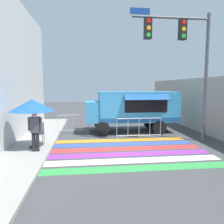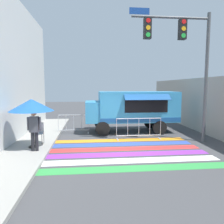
{
  "view_description": "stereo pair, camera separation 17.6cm",
  "coord_description": "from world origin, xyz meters",
  "px_view_note": "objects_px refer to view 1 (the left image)",
  "views": [
    {
      "loc": [
        -1.69,
        -9.43,
        2.64
      ],
      "look_at": [
        -0.31,
        2.11,
        1.3
      ],
      "focal_mm": 35.0,
      "sensor_mm": 36.0,
      "label": 1
    },
    {
      "loc": [
        -1.52,
        -9.45,
        2.64
      ],
      "look_at": [
        -0.31,
        2.11,
        1.3
      ],
      "focal_mm": 35.0,
      "sensor_mm": 36.0,
      "label": 2
    }
  ],
  "objects_px": {
    "folding_chair": "(39,131)",
    "vendor_person": "(35,128)",
    "patio_umbrella": "(32,105)",
    "barricade_front": "(139,129)",
    "food_truck": "(130,108)",
    "traffic_signal_pole": "(183,49)",
    "barricade_side": "(73,124)"
  },
  "relations": [
    {
      "from": "folding_chair",
      "to": "barricade_front",
      "type": "bearing_deg",
      "value": 1.88
    },
    {
      "from": "barricade_front",
      "to": "food_truck",
      "type": "bearing_deg",
      "value": 91.78
    },
    {
      "from": "vendor_person",
      "to": "barricade_side",
      "type": "bearing_deg",
      "value": 65.76
    },
    {
      "from": "traffic_signal_pole",
      "to": "patio_umbrella",
      "type": "distance_m",
      "value": 7.13
    },
    {
      "from": "food_truck",
      "to": "barricade_side",
      "type": "height_order",
      "value": "food_truck"
    },
    {
      "from": "barricade_front",
      "to": "patio_umbrella",
      "type": "bearing_deg",
      "value": -163.3
    },
    {
      "from": "food_truck",
      "to": "barricade_front",
      "type": "bearing_deg",
      "value": -88.22
    },
    {
      "from": "food_truck",
      "to": "traffic_signal_pole",
      "type": "height_order",
      "value": "traffic_signal_pole"
    },
    {
      "from": "folding_chair",
      "to": "vendor_person",
      "type": "distance_m",
      "value": 1.11
    },
    {
      "from": "food_truck",
      "to": "patio_umbrella",
      "type": "height_order",
      "value": "food_truck"
    },
    {
      "from": "food_truck",
      "to": "vendor_person",
      "type": "xyz_separation_m",
      "value": [
        -4.57,
        -3.88,
        -0.4
      ]
    },
    {
      "from": "patio_umbrella",
      "to": "barricade_front",
      "type": "distance_m",
      "value": 5.22
    },
    {
      "from": "food_truck",
      "to": "barricade_front",
      "type": "xyz_separation_m",
      "value": [
        0.06,
        -1.91,
        -0.89
      ]
    },
    {
      "from": "traffic_signal_pole",
      "to": "barricade_side",
      "type": "relative_size",
      "value": 3.49
    },
    {
      "from": "vendor_person",
      "to": "folding_chair",
      "type": "bearing_deg",
      "value": 89.05
    },
    {
      "from": "food_truck",
      "to": "barricade_side",
      "type": "xyz_separation_m",
      "value": [
        -3.31,
        -0.17,
        -0.9
      ]
    },
    {
      "from": "food_truck",
      "to": "patio_umbrella",
      "type": "xyz_separation_m",
      "value": [
        -4.77,
        -3.36,
        0.46
      ]
    },
    {
      "from": "traffic_signal_pole",
      "to": "vendor_person",
      "type": "bearing_deg",
      "value": -169.77
    },
    {
      "from": "food_truck",
      "to": "folding_chair",
      "type": "distance_m",
      "value": 5.49
    },
    {
      "from": "barricade_front",
      "to": "barricade_side",
      "type": "height_order",
      "value": "same"
    },
    {
      "from": "patio_umbrella",
      "to": "folding_chair",
      "type": "bearing_deg",
      "value": 77.48
    },
    {
      "from": "patio_umbrella",
      "to": "traffic_signal_pole",
      "type": "bearing_deg",
      "value": 5.54
    },
    {
      "from": "traffic_signal_pole",
      "to": "folding_chair",
      "type": "relative_size",
      "value": 6.39
    },
    {
      "from": "folding_chair",
      "to": "vendor_person",
      "type": "xyz_separation_m",
      "value": [
        0.08,
        -1.05,
        0.33
      ]
    },
    {
      "from": "folding_chair",
      "to": "vendor_person",
      "type": "height_order",
      "value": "vendor_person"
    },
    {
      "from": "barricade_front",
      "to": "barricade_side",
      "type": "distance_m",
      "value": 3.79
    },
    {
      "from": "barricade_side",
      "to": "vendor_person",
      "type": "bearing_deg",
      "value": -108.82
    },
    {
      "from": "food_truck",
      "to": "folding_chair",
      "type": "bearing_deg",
      "value": -148.7
    },
    {
      "from": "traffic_signal_pole",
      "to": "vendor_person",
      "type": "xyz_separation_m",
      "value": [
        -6.45,
        -1.16,
        -3.34
      ]
    },
    {
      "from": "vendor_person",
      "to": "barricade_front",
      "type": "xyz_separation_m",
      "value": [
        4.63,
        1.97,
        -0.49
      ]
    },
    {
      "from": "traffic_signal_pole",
      "to": "folding_chair",
      "type": "xyz_separation_m",
      "value": [
        -6.53,
        -0.11,
        -3.67
      ]
    },
    {
      "from": "folding_chair",
      "to": "barricade_side",
      "type": "distance_m",
      "value": 2.98
    }
  ]
}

